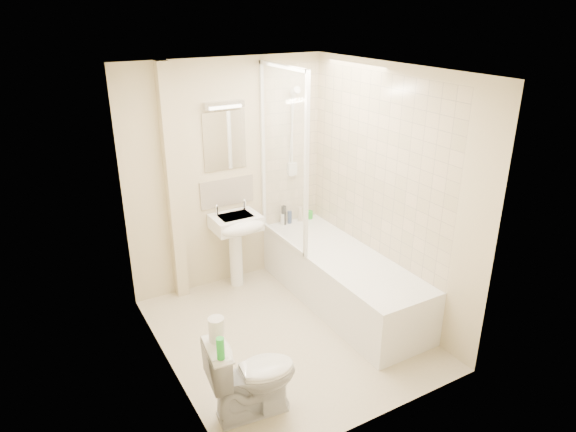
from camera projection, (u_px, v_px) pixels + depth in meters
floor at (288, 333)px, 4.82m from camera, size 2.50×2.50×0.00m
wall_back at (228, 176)px, 5.36m from camera, size 2.20×0.02×2.40m
wall_left at (161, 243)px, 3.86m from camera, size 0.02×2.50×2.40m
wall_right at (388, 193)px, 4.87m from camera, size 0.02×2.50×2.40m
ceiling at (288, 70)px, 3.90m from camera, size 2.20×2.50×0.02m
tile_back at (291, 146)px, 5.61m from camera, size 0.70×0.01×1.75m
tile_right at (375, 166)px, 4.94m from camera, size 0.01×2.10×1.75m
pipe_boxing at (173, 187)px, 5.03m from camera, size 0.12×0.12×2.40m
splashback at (227, 192)px, 5.41m from camera, size 0.60×0.02×0.30m
mirror at (225, 141)px, 5.20m from camera, size 0.46×0.01×0.60m
strip_light at (224, 105)px, 5.04m from camera, size 0.42×0.07×0.07m
bathtub at (342, 278)px, 5.22m from camera, size 0.70×2.10×0.55m
shower_screen at (283, 158)px, 5.09m from camera, size 0.04×0.92×1.80m
shower_fixture at (293, 136)px, 5.53m from camera, size 0.10×0.16×0.99m
pedestal_sink at (237, 231)px, 5.37m from camera, size 0.49×0.46×0.94m
bottle_white_a at (283, 219)px, 5.79m from camera, size 0.05×0.05×0.13m
bottle_black_b at (284, 215)px, 5.78m from camera, size 0.06×0.06×0.22m
bottle_blue at (290, 217)px, 5.83m from camera, size 0.05×0.05×0.14m
bottle_cream at (300, 214)px, 5.89m from camera, size 0.06×0.06×0.17m
bottle_green at (310, 215)px, 5.96m from camera, size 0.07×0.07×0.09m
toilet at (252, 375)px, 3.78m from camera, size 0.53×0.75×0.67m
toilet_roll_lower at (217, 334)px, 3.60m from camera, size 0.11×0.11×0.10m
toilet_roll_upper at (216, 325)px, 3.53m from camera, size 0.11×0.11×0.11m
green_bottle at (220, 348)px, 3.40m from camera, size 0.05×0.05×0.16m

